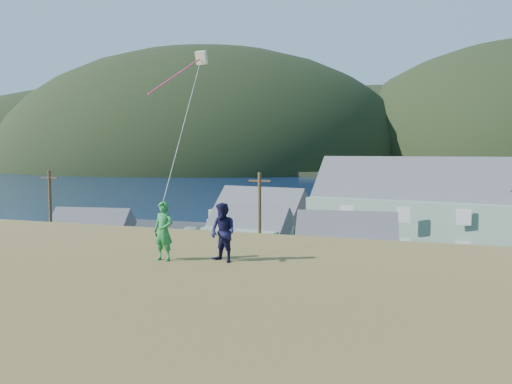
# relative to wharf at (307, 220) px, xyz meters

# --- Properties ---
(ground) EXTENTS (900.00, 900.00, 0.00)m
(ground) POSITION_rel_wharf_xyz_m (6.00, -40.00, -0.45)
(ground) COLOR #0A1638
(ground) RESTS_ON ground
(grass_strip) EXTENTS (110.00, 8.00, 0.10)m
(grass_strip) POSITION_rel_wharf_xyz_m (6.00, -42.00, -0.40)
(grass_strip) COLOR #4C3D19
(grass_strip) RESTS_ON ground
(waterfront_lot) EXTENTS (72.00, 36.00, 0.12)m
(waterfront_lot) POSITION_rel_wharf_xyz_m (6.00, -23.00, -0.39)
(waterfront_lot) COLOR #28282B
(waterfront_lot) RESTS_ON ground
(wharf) EXTENTS (26.00, 14.00, 0.90)m
(wharf) POSITION_rel_wharf_xyz_m (0.00, 0.00, 0.00)
(wharf) COLOR gray
(wharf) RESTS_ON ground
(far_shore) EXTENTS (900.00, 320.00, 2.00)m
(far_shore) POSITION_rel_wharf_xyz_m (6.00, 290.00, 0.55)
(far_shore) COLOR black
(far_shore) RESTS_ON ground
(far_hills) EXTENTS (760.00, 265.00, 143.00)m
(far_hills) POSITION_rel_wharf_xyz_m (41.59, 239.38, 1.55)
(far_hills) COLOR black
(far_hills) RESTS_ON ground
(lodge) EXTENTS (35.49, 15.29, 12.09)m
(lodge) POSITION_rel_wharf_xyz_m (22.47, -20.91, 4.20)
(lodge) COLOR slate
(lodge) RESTS_ON waterfront_lot
(shed_teal) EXTENTS (8.46, 6.40, 6.15)m
(shed_teal) POSITION_rel_wharf_xyz_m (-14.21, -31.88, 1.86)
(shed_teal) COLOR #327567
(shed_teal) RESTS_ON waterfront_lot
(shed_palegreen_near) EXTENTS (9.12, 6.40, 6.13)m
(shed_palegreen_near) POSITION_rel_wharf_xyz_m (-0.57, -24.67, 1.87)
(shed_palegreen_near) COLOR gray
(shed_palegreen_near) RESTS_ON waterfront_lot
(shed_white) EXTENTS (8.94, 6.51, 6.65)m
(shed_white) POSITION_rel_wharf_xyz_m (10.13, -30.50, 2.10)
(shed_white) COLOR silver
(shed_white) RESTS_ON waterfront_lot
(shed_palegreen_far) EXTENTS (12.22, 8.44, 7.53)m
(shed_palegreen_far) POSITION_rel_wharf_xyz_m (-2.56, -14.64, 2.42)
(shed_palegreen_far) COLOR slate
(shed_palegreen_far) RESTS_ON waterfront_lot
(utility_poles) EXTENTS (34.99, 0.24, 8.97)m
(utility_poles) POSITION_rel_wharf_xyz_m (4.54, -38.50, 4.09)
(utility_poles) COLOR #47331E
(utility_poles) RESTS_ON waterfront_lot
(parked_cars) EXTENTS (27.41, 12.35, 1.55)m
(parked_cars) POSITION_rel_wharf_xyz_m (-2.15, -18.49, 0.41)
(parked_cars) COLOR #9D9DA2
(parked_cars) RESTS_ON waterfront_lot
(kite_flyer_green) EXTENTS (0.71, 0.51, 1.82)m
(kite_flyer_green) POSITION_rel_wharf_xyz_m (8.46, -58.28, 7.66)
(kite_flyer_green) COLOR #217936
(kite_flyer_green) RESTS_ON hillside
(kite_flyer_navy) EXTENTS (1.06, 0.96, 1.79)m
(kite_flyer_navy) POSITION_rel_wharf_xyz_m (10.26, -57.88, 7.65)
(kite_flyer_navy) COLOR #121233
(kite_flyer_navy) RESTS_ON hillside
(kite_rig) EXTENTS (1.52, 3.59, 8.93)m
(kite_rig) POSITION_rel_wharf_xyz_m (6.63, -51.84, 13.93)
(kite_rig) COLOR beige
(kite_rig) RESTS_ON ground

